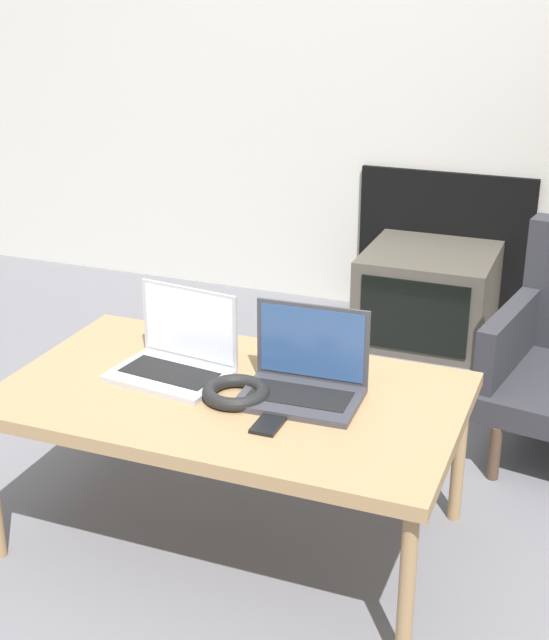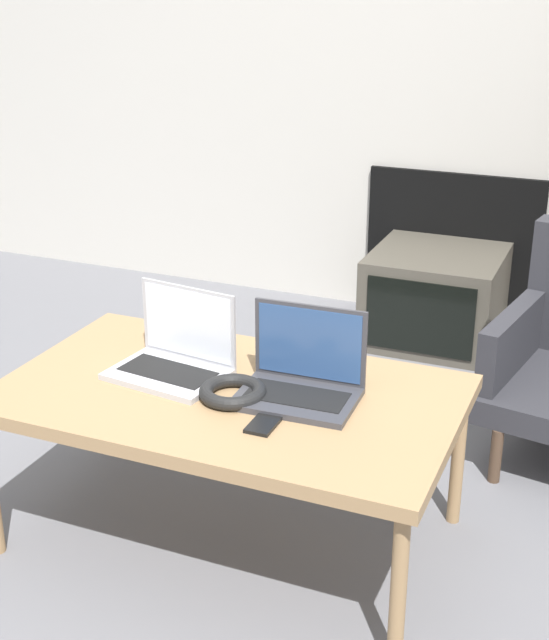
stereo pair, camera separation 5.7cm
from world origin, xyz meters
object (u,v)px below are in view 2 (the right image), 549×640
(laptop_left, at_px, (176,354))
(laptop_right, at_px, (302,377))
(headphones, at_px, (233,392))
(tv, at_px, (435,296))
(phone, at_px, (267,420))

(laptop_left, xyz_separation_m, laptop_right, (0.36, 0.00, 0.00))
(headphones, distance_m, tv, 1.63)
(laptop_left, relative_size, laptop_right, 1.05)
(laptop_right, bearing_deg, tv, 87.68)
(laptop_right, bearing_deg, laptop_left, 177.77)
(headphones, bearing_deg, laptop_right, 28.66)
(phone, distance_m, tv, 1.70)
(phone, bearing_deg, tv, 89.14)
(laptop_right, distance_m, headphones, 0.18)
(laptop_right, xyz_separation_m, phone, (-0.02, -0.16, -0.05))
(laptop_left, distance_m, laptop_right, 0.36)
(laptop_right, height_order, headphones, laptop_right)
(phone, relative_size, tv, 0.27)
(headphones, xyz_separation_m, phone, (0.13, -0.08, -0.01))
(laptop_left, height_order, laptop_right, same)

